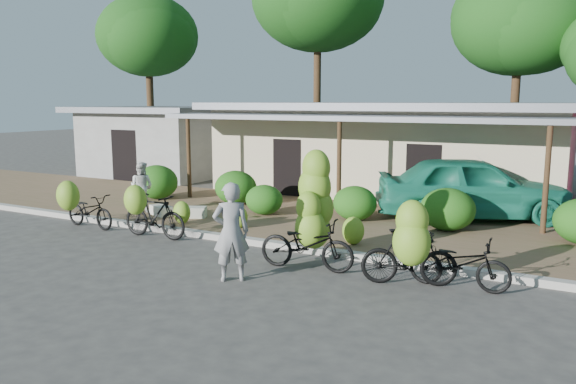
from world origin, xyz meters
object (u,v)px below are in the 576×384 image
object	(u,v)px
bike_left	(152,213)
bike_center	(311,223)
tree_back_left	(146,34)
bike_right	(410,249)
bike_far_right	(460,263)
bystander	(142,187)
teal_van	(472,187)
sack_near	(191,212)
bike_far_left	(85,208)
tree_center_right	(515,20)
sack_far	(161,210)
vendor	(231,232)

from	to	relation	value
bike_left	bike_center	world-z (taller)	bike_center
tree_back_left	bike_right	size ratio (longest dim) A/B	4.71
bike_center	bike_far_right	size ratio (longest dim) A/B	1.31
bike_right	tree_back_left	bearing A→B (deg)	35.41
bystander	teal_van	xyz separation A→B (m)	(8.88, 3.65, 0.14)
tree_back_left	sack_near	world-z (taller)	tree_back_left
bike_far_left	bike_center	bearing A→B (deg)	-87.58
bike_far_left	teal_van	distance (m)	10.64
bike_far_left	bike_center	xyz separation A→B (m)	(6.86, -0.21, 0.35)
tree_center_right	sack_near	bearing A→B (deg)	-116.91
bike_center	bike_far_right	world-z (taller)	bike_center
bike_right	sack_far	distance (m)	8.54
sack_near	sack_far	distance (m)	0.97
tree_back_left	bike_center	xyz separation A→B (m)	(15.24, -12.03, -5.81)
tree_back_left	teal_van	size ratio (longest dim) A/B	1.64
tree_center_right	bike_far_right	xyz separation A→B (m)	(1.27, -15.51, -6.26)
sack_near	bike_left	bearing A→B (deg)	-78.25
tree_center_right	vendor	world-z (taller)	tree_center_right
bike_right	bystander	xyz separation A→B (m)	(-8.99, 2.70, 0.13)
bike_center	sack_near	world-z (taller)	bike_center
bike_far_right	sack_far	size ratio (longest dim) A/B	2.45
tree_center_right	vendor	distance (m)	18.26
bystander	teal_van	bearing A→B (deg)	-169.00
bike_center	bystander	distance (m)	7.13
tree_center_right	teal_van	distance (m)	11.19
bike_far_right	sack_far	distance (m)	9.18
tree_center_right	bike_center	distance (m)	16.68
bike_center	vendor	world-z (taller)	bike_center
bike_right	bike_far_right	world-z (taller)	bike_right
tree_back_left	teal_van	distance (m)	19.27
bike_center	bystander	xyz separation A→B (m)	(-6.76, 2.27, -0.05)
sack_far	teal_van	bearing A→B (deg)	25.28
tree_center_right	bike_center	size ratio (longest dim) A/B	3.66
sack_near	bystander	bearing A→B (deg)	-178.97
bike_left	vendor	xyz separation A→B (m)	(3.62, -1.79, 0.31)
bike_left	vendor	distance (m)	4.05
sack_near	teal_van	xyz separation A→B (m)	(7.07, 3.61, 0.75)
tree_center_right	bike_right	xyz separation A→B (m)	(0.47, -15.96, -6.00)
tree_center_right	bike_far_right	bearing A→B (deg)	-85.34
bike_far_right	bystander	bearing A→B (deg)	75.73
bike_center	teal_van	size ratio (longest dim) A/B	0.46
bike_right	sack_far	size ratio (longest dim) A/B	2.45
tree_center_right	sack_near	world-z (taller)	tree_center_right
tree_center_right	bike_center	bearing A→B (deg)	-96.45
teal_van	bike_far_right	bearing A→B (deg)	164.40
bike_right	teal_van	distance (m)	6.35
bike_far_right	vendor	distance (m)	4.27
sack_far	vendor	xyz separation A→B (m)	(5.01, -3.71, 0.70)
bike_far_right	teal_van	distance (m)	5.99
sack_near	teal_van	world-z (taller)	teal_van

